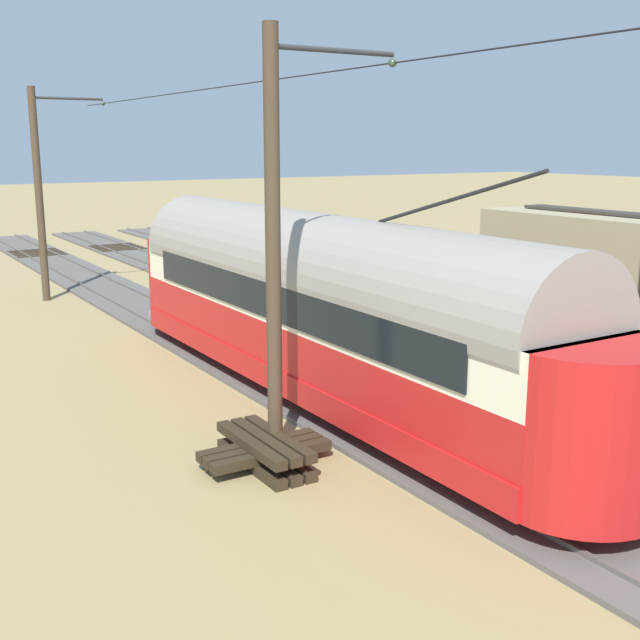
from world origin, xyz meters
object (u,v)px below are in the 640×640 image
at_px(vintage_streetcar, 320,303).
at_px(catenary_pole_foreground, 41,192).
at_px(switch_stand, 400,272).
at_px(spare_tie_stack, 265,451).
at_px(track_end_bumper, 377,285).
at_px(catenary_pole_mid_near, 276,243).

relative_size(vintage_streetcar, catenary_pole_foreground, 2.25).
xyz_separation_m(switch_stand, spare_tie_stack, (13.29, 13.36, -0.43)).
xyz_separation_m(spare_tie_stack, track_end_bumper, (-11.64, -12.71, 0.13)).
bearing_deg(vintage_streetcar, catenary_pole_foreground, -80.84).
relative_size(switch_stand, track_end_bumper, 0.69).
distance_m(switch_stand, spare_tie_stack, 18.85).
relative_size(switch_stand, spare_tie_stack, 0.51).
bearing_deg(catenary_pole_foreground, track_end_bumper, 153.27).
distance_m(catenary_pole_foreground, track_end_bumper, 13.12).
bearing_deg(switch_stand, spare_tie_stack, 45.14).
bearing_deg(catenary_pole_mid_near, track_end_bumper, -131.94).
height_order(switch_stand, track_end_bumper, switch_stand).
distance_m(vintage_streetcar, track_end_bumper, 13.34).
height_order(vintage_streetcar, track_end_bumper, vintage_streetcar).
distance_m(spare_tie_stack, track_end_bumper, 17.24).
height_order(catenary_pole_mid_near, track_end_bumper, catenary_pole_mid_near).
bearing_deg(spare_tie_stack, vintage_streetcar, -136.13).
distance_m(vintage_streetcar, switch_stand, 14.89).
height_order(vintage_streetcar, switch_stand, vintage_streetcar).
height_order(catenary_pole_foreground, spare_tie_stack, catenary_pole_foreground).
xyz_separation_m(catenary_pole_mid_near, spare_tie_stack, (0.40, 0.20, -3.81)).
relative_size(catenary_pole_mid_near, track_end_bumper, 4.35).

